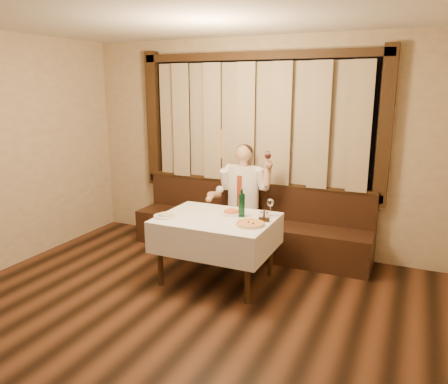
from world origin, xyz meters
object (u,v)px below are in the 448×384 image
at_px(banquette, 249,229).
at_px(cruet_caddy, 264,217).
at_px(pasta_cream, 165,213).
at_px(seated_man, 242,192).
at_px(green_bottle, 242,205).
at_px(pizza, 250,224).
at_px(pasta_red, 232,210).
at_px(dining_table, 217,226).

bearing_deg(banquette, cruet_caddy, -60.76).
xyz_separation_m(banquette, pasta_cream, (-0.53, -1.24, 0.48)).
distance_m(pasta_cream, seated_man, 1.24).
distance_m(pasta_cream, cruet_caddy, 1.10).
bearing_deg(seated_man, green_bottle, -67.82).
distance_m(banquette, pizza, 1.30).
distance_m(pizza, pasta_red, 0.47).
height_order(pizza, seated_man, seated_man).
relative_size(dining_table, green_bottle, 3.92).
bearing_deg(pizza, cruet_caddy, 65.75).
bearing_deg(pizza, seated_man, 116.61).
xyz_separation_m(green_bottle, seated_man, (-0.33, 0.80, -0.06)).
bearing_deg(pizza, pasta_cream, -173.95).
height_order(pasta_red, seated_man, seated_man).
xyz_separation_m(dining_table, pasta_cream, (-0.53, -0.22, 0.14)).
xyz_separation_m(pasta_red, pasta_cream, (-0.62, -0.42, -0.00)).
height_order(dining_table, pasta_cream, pasta_cream).
relative_size(banquette, cruet_caddy, 25.77).
height_order(banquette, pizza, banquette).
bearing_deg(cruet_caddy, banquette, 108.79).
xyz_separation_m(pizza, pasta_red, (-0.35, 0.32, 0.02)).
height_order(pasta_red, cruet_caddy, cruet_caddy).
height_order(cruet_caddy, seated_man, seated_man).
relative_size(dining_table, pasta_red, 4.48).
relative_size(pizza, seated_man, 0.22).
height_order(pizza, green_bottle, green_bottle).
distance_m(pasta_cream, green_bottle, 0.86).
bearing_deg(pizza, pasta_red, 138.07).
height_order(dining_table, cruet_caddy, cruet_caddy).
height_order(banquette, cruet_caddy, banquette).
bearing_deg(seated_man, banquette, 48.37).
relative_size(pasta_red, green_bottle, 0.87).
bearing_deg(banquette, pasta_red, -83.49).
bearing_deg(cruet_caddy, pizza, -124.70).
bearing_deg(banquette, dining_table, -90.00).
distance_m(dining_table, cruet_caddy, 0.56).
distance_m(pizza, cruet_caddy, 0.21).
relative_size(banquette, pizza, 9.89).
relative_size(pizza, pasta_cream, 1.23).
distance_m(dining_table, pasta_red, 0.27).
distance_m(pizza, pasta_cream, 0.98).
bearing_deg(pasta_cream, dining_table, 22.23).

